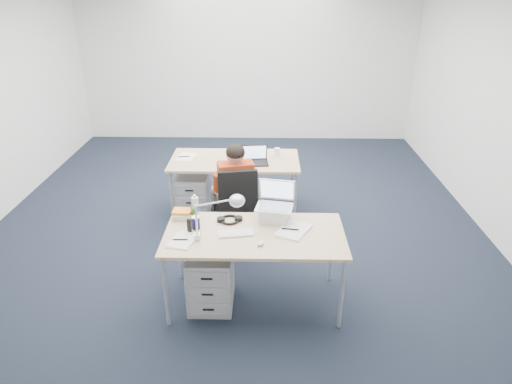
% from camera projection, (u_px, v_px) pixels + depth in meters
% --- Properties ---
extents(floor, '(7.00, 7.00, 0.00)m').
position_uv_depth(floor, '(236.00, 228.00, 5.60)').
color(floor, black).
rests_on(floor, ground).
extents(room, '(6.02, 7.02, 2.80)m').
position_uv_depth(room, '(233.00, 88.00, 4.87)').
color(room, silver).
rests_on(room, ground).
extents(desk_near, '(1.60, 0.80, 0.73)m').
position_uv_depth(desk_near, '(254.00, 238.00, 4.05)').
color(desk_near, tan).
rests_on(desk_near, ground).
extents(desk_far, '(1.60, 0.80, 0.73)m').
position_uv_depth(desk_far, '(235.00, 163.00, 5.71)').
color(desk_far, tan).
rests_on(desk_far, ground).
extents(office_chair, '(0.74, 0.74, 1.01)m').
position_uv_depth(office_chair, '(237.00, 225.00, 5.09)').
color(office_chair, black).
rests_on(office_chair, ground).
extents(seated_person, '(0.47, 0.71, 1.21)m').
position_uv_depth(seated_person, '(234.00, 192.00, 5.11)').
color(seated_person, '#AC3A18').
rests_on(seated_person, ground).
extents(drawer_pedestal_near, '(0.40, 0.50, 0.55)m').
position_uv_depth(drawer_pedestal_near, '(211.00, 278.00, 4.20)').
color(drawer_pedestal_near, '#A9ACAE').
rests_on(drawer_pedestal_near, ground).
extents(drawer_pedestal_far, '(0.40, 0.50, 0.55)m').
position_uv_depth(drawer_pedestal_far, '(193.00, 194.00, 5.82)').
color(drawer_pedestal_far, '#A9ACAE').
rests_on(drawer_pedestal_far, ground).
extents(silver_laptop, '(0.38, 0.32, 0.36)m').
position_uv_depth(silver_laptop, '(275.00, 203.00, 4.18)').
color(silver_laptop, silver).
rests_on(silver_laptop, desk_near).
extents(wireless_keyboard, '(0.32, 0.17, 0.02)m').
position_uv_depth(wireless_keyboard, '(236.00, 233.00, 4.02)').
color(wireless_keyboard, white).
rests_on(wireless_keyboard, desk_near).
extents(computer_mouse, '(0.08, 0.10, 0.03)m').
position_uv_depth(computer_mouse, '(261.00, 243.00, 3.86)').
color(computer_mouse, white).
rests_on(computer_mouse, desk_near).
extents(headphones, '(0.27, 0.22, 0.04)m').
position_uv_depth(headphones, '(230.00, 219.00, 4.24)').
color(headphones, black).
rests_on(headphones, desk_near).
extents(can_koozie, '(0.08, 0.08, 0.12)m').
position_uv_depth(can_koozie, '(196.00, 222.00, 4.09)').
color(can_koozie, '#151742').
rests_on(can_koozie, desk_near).
extents(water_bottle, '(0.07, 0.07, 0.21)m').
position_uv_depth(water_bottle, '(195.00, 205.00, 4.30)').
color(water_bottle, silver).
rests_on(water_bottle, desk_near).
extents(bear_figurine, '(0.09, 0.08, 0.14)m').
position_uv_depth(bear_figurine, '(194.00, 213.00, 4.24)').
color(bear_figurine, '#28651B').
rests_on(bear_figurine, desk_near).
extents(book_stack, '(0.20, 0.16, 0.08)m').
position_uv_depth(book_stack, '(182.00, 214.00, 4.28)').
color(book_stack, silver).
rests_on(book_stack, desk_near).
extents(cordless_phone, '(0.04, 0.03, 0.13)m').
position_uv_depth(cordless_phone, '(189.00, 226.00, 4.02)').
color(cordless_phone, black).
rests_on(cordless_phone, desk_near).
extents(papers_left, '(0.27, 0.32, 0.01)m').
position_uv_depth(papers_left, '(182.00, 241.00, 3.92)').
color(papers_left, '#E4C684').
rests_on(papers_left, desk_near).
extents(papers_right, '(0.36, 0.40, 0.01)m').
position_uv_depth(papers_right, '(293.00, 230.00, 4.08)').
color(papers_right, '#E4C684').
rests_on(papers_right, desk_near).
extents(sunglasses, '(0.12, 0.09, 0.03)m').
position_uv_depth(sunglasses, '(278.00, 221.00, 4.22)').
color(sunglasses, black).
rests_on(sunglasses, desk_near).
extents(desk_lamp, '(0.40, 0.17, 0.45)m').
position_uv_depth(desk_lamp, '(212.00, 217.00, 3.85)').
color(desk_lamp, silver).
rests_on(desk_lamp, desk_near).
extents(dark_laptop, '(0.34, 0.33, 0.23)m').
position_uv_depth(dark_laptop, '(255.00, 155.00, 5.51)').
color(dark_laptop, black).
rests_on(dark_laptop, desk_far).
extents(far_cup, '(0.08, 0.08, 0.10)m').
position_uv_depth(far_cup, '(277.00, 152.00, 5.79)').
color(far_cup, white).
rests_on(far_cup, desk_far).
extents(far_papers, '(0.25, 0.33, 0.01)m').
position_uv_depth(far_papers, '(185.00, 157.00, 5.74)').
color(far_papers, white).
rests_on(far_papers, desk_far).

